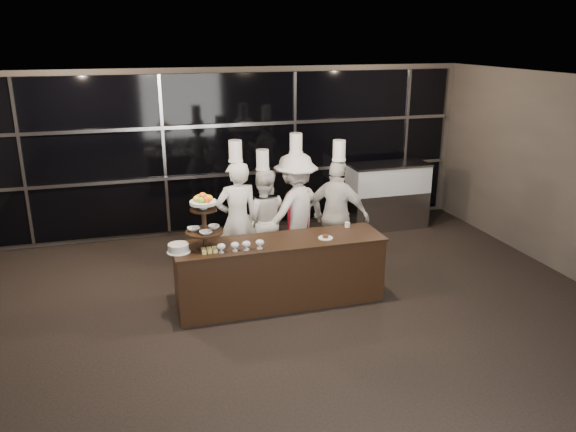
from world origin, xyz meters
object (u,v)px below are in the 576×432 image
object	(u,v)px
display_stand	(204,217)
chef_c	(296,210)
layer_cake	(178,248)
chef_b	(263,219)
chef_d	(337,214)
display_case	(387,192)
buffet_counter	(280,272)
chef_a	(237,219)

from	to	relation	value
display_stand	chef_c	distance (m)	2.06
layer_cake	chef_b	bearing A→B (deg)	42.49
chef_b	chef_d	xyz separation A→B (m)	(1.10, -0.32, 0.07)
chef_c	chef_d	distance (m)	0.66
layer_cake	chef_c	bearing A→B (deg)	33.49
layer_cake	display_case	xyz separation A→B (m)	(4.17, 2.58, -0.29)
layer_cake	buffet_counter	bearing A→B (deg)	2.13
buffet_counter	display_stand	world-z (taller)	display_stand
chef_c	chef_a	bearing A→B (deg)	-167.51
display_case	chef_b	xyz separation A→B (m)	(-2.74, -1.27, 0.13)
buffet_counter	layer_cake	world-z (taller)	layer_cake
chef_a	layer_cake	bearing A→B (deg)	-132.23
display_case	chef_a	size ratio (longest dim) A/B	0.71
chef_a	chef_d	bearing A→B (deg)	-3.11
layer_cake	chef_a	size ratio (longest dim) A/B	0.14
buffet_counter	chef_a	bearing A→B (deg)	110.02
buffet_counter	chef_d	size ratio (longest dim) A/B	1.39
layer_cake	chef_a	world-z (taller)	chef_a
chef_a	chef_c	world-z (taller)	chef_c
chef_a	chef_c	xyz separation A→B (m)	(0.97, 0.22, -0.00)
chef_b	chef_a	bearing A→B (deg)	-152.55
buffet_counter	display_case	bearing A→B (deg)	41.91
chef_b	chef_d	size ratio (longest dim) A/B	0.93
buffet_counter	layer_cake	distance (m)	1.44
display_case	chef_d	world-z (taller)	chef_d
buffet_counter	display_stand	bearing A→B (deg)	-179.99
buffet_counter	display_case	world-z (taller)	display_case
chef_a	chef_c	size ratio (longest dim) A/B	0.99
chef_a	display_stand	bearing A→B (deg)	-121.58
chef_b	buffet_counter	bearing A→B (deg)	-93.77
layer_cake	display_case	world-z (taller)	display_case
buffet_counter	chef_a	world-z (taller)	chef_a
display_case	chef_d	size ratio (longest dim) A/B	0.74
buffet_counter	chef_a	size ratio (longest dim) A/B	1.35
layer_cake	chef_a	bearing A→B (deg)	47.77
buffet_counter	chef_a	distance (m)	1.18
layer_cake	chef_b	xyz separation A→B (m)	(1.43, 1.31, -0.16)
chef_c	chef_d	world-z (taller)	chef_c
buffet_counter	chef_b	world-z (taller)	chef_b
buffet_counter	chef_c	xyz separation A→B (m)	(0.60, 1.24, 0.46)
layer_cake	chef_c	distance (m)	2.33
chef_b	chef_c	distance (m)	0.53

